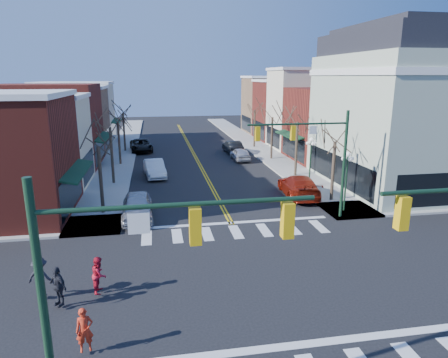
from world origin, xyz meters
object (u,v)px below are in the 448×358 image
car_right_far (233,147)px  car_right_mid (240,154)px  lamppost_midblock (311,154)px  car_left_mid (155,168)px  pedestrian_dark_a (58,286)px  car_left_near (137,206)px  car_left_far (141,145)px  car_right_near (299,186)px  pedestrian_red_a (85,330)px  lamppost_corner (347,171)px  pedestrian_dark_b (40,277)px  pedestrian_red_b (99,274)px  victorian_corner (409,108)px

car_right_far → car_right_mid: bearing=86.7°
lamppost_midblock → car_left_mid: (-13.00, 6.16, -2.16)m
car_right_far → pedestrian_dark_a: size_ratio=2.81×
car_left_near → car_left_far: car_left_near is taller
car_right_near → pedestrian_red_a: (-13.70, -16.50, 0.09)m
lamppost_corner → pedestrian_dark_b: bearing=-155.1°
lamppost_midblock → pedestrian_red_b: bearing=-136.2°
victorian_corner → pedestrian_dark_b: size_ratio=8.14×
car_right_far → car_left_mid: bearing=44.0°
victorian_corner → car_right_near: bearing=-170.0°
pedestrian_dark_a → car_left_mid: bearing=122.9°
car_left_mid → car_right_far: bearing=40.8°
lamppost_midblock → pedestrian_red_b: (-15.50, -14.85, -2.00)m
pedestrian_red_a → pedestrian_dark_a: bearing=103.3°
lamppost_midblock → car_left_near: bearing=-159.5°
car_right_far → pedestrian_red_b: size_ratio=2.93×
car_right_near → pedestrian_dark_a: size_ratio=3.48×
lamppost_corner → pedestrian_dark_a: bearing=-151.7°
car_right_near → pedestrian_red_b: pedestrian_red_b is taller
pedestrian_red_a → pedestrian_dark_a: pedestrian_dark_a is taller
pedestrian_dark_b → victorian_corner: bearing=-136.5°
pedestrian_red_b → pedestrian_dark_a: 1.72m
car_right_near → pedestrian_dark_b: 20.39m
victorian_corner → car_right_near: victorian_corner is taller
pedestrian_red_b → car_right_near: bearing=-44.7°
lamppost_midblock → car_right_far: size_ratio=0.91×
car_left_mid → car_right_mid: car_left_mid is taller
car_left_mid → car_left_far: bearing=90.1°
lamppost_corner → pedestrian_red_a: size_ratio=2.73×
pedestrian_red_a → pedestrian_dark_b: (-2.40, 3.98, 0.08)m
car_right_near → lamppost_corner: bearing=118.6°
victorian_corner → pedestrian_red_a: size_ratio=8.98×
victorian_corner → pedestrian_red_b: (-23.80, -14.35, -5.70)m
lamppost_midblock → pedestrian_red_a: lamppost_midblock is taller
car_right_near → car_right_mid: bearing=-78.2°
car_right_near → pedestrian_dark_a: (-15.22, -13.36, 0.14)m
lamppost_corner → car_right_mid: 19.14m
lamppost_corner → car_left_near: size_ratio=0.87×
pedestrian_dark_b → lamppost_corner: bearing=-140.2°
victorian_corner → car_left_mid: size_ratio=2.94×
lamppost_corner → pedestrian_red_a: (-15.50, -12.29, -2.02)m
pedestrian_dark_b → car_right_mid: bearing=-103.3°
pedestrian_red_a → car_left_mid: bearing=71.7°
car_right_far → pedestrian_red_b: bearing=65.6°
car_right_near → pedestrian_dark_a: bearing=46.8°
car_left_mid → car_right_near: size_ratio=0.82×
car_left_near → pedestrian_dark_b: size_ratio=2.85×
car_right_near → lamppost_midblock: bearing=-122.7°
pedestrian_dark_a → pedestrian_dark_b: 1.22m
car_left_mid → car_right_near: car_right_near is taller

